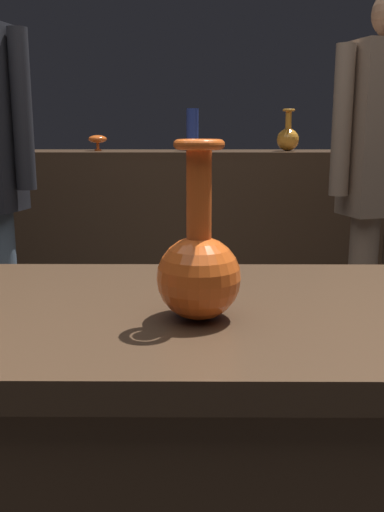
{
  "coord_description": "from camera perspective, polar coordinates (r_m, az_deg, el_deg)",
  "views": [
    {
      "loc": [
        0.02,
        -1.0,
        1.12
      ],
      "look_at": [
        0.01,
        -0.04,
        0.9
      ],
      "focal_mm": 40.27,
      "sensor_mm": 36.0,
      "label": 1
    }
  ],
  "objects": [
    {
      "name": "shelf_vase_center",
      "position": [
        3.24,
        0.04,
        12.4
      ],
      "size": [
        0.08,
        0.08,
        0.23
      ],
      "color": "#2D429E",
      "rests_on": "back_display_shelf"
    },
    {
      "name": "back_display_shelf",
      "position": [
        3.26,
        0.04,
        1.67
      ],
      "size": [
        2.6,
        0.4,
        0.99
      ],
      "color": "#422D1E",
      "rests_on": "ground_plane"
    },
    {
      "name": "display_plinth",
      "position": [
        1.22,
        -0.57,
        -22.86
      ],
      "size": [
        1.2,
        0.64,
        0.8
      ],
      "color": "#422D1E",
      "rests_on": "ground_plane"
    },
    {
      "name": "shelf_vase_left",
      "position": [
        3.25,
        -9.36,
        11.35
      ],
      "size": [
        0.1,
        0.1,
        0.08
      ],
      "color": "#E55B1E",
      "rests_on": "back_display_shelf"
    },
    {
      "name": "vase_centerpiece",
      "position": [
        0.95,
        0.68,
        -1.06
      ],
      "size": [
        0.14,
        0.14,
        0.3
      ],
      "color": "#E55B1E",
      "rests_on": "display_plinth"
    },
    {
      "name": "shelf_vase_right",
      "position": [
        3.23,
        9.5,
        11.52
      ],
      "size": [
        0.12,
        0.12,
        0.22
      ],
      "color": "orange",
      "rests_on": "back_display_shelf"
    }
  ]
}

